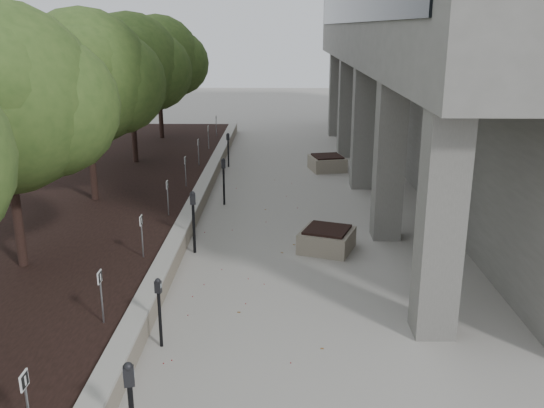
{
  "coord_description": "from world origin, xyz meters",
  "views": [
    {
      "loc": [
        0.69,
        -8.49,
        5.26
      ],
      "look_at": [
        0.46,
        5.09,
        1.15
      ],
      "focal_mm": 38.72,
      "sensor_mm": 36.0,
      "label": 1
    }
  ],
  "objects_px": {
    "planter_back": "(327,163)",
    "parking_meter_3": "(194,222)",
    "crabapple_tree_3": "(87,106)",
    "parking_meter_2": "(160,313)",
    "planter_front": "(327,239)",
    "crabapple_tree_5": "(159,77)",
    "parking_meter_5": "(228,150)",
    "crabapple_tree_2": "(7,139)",
    "crabapple_tree_4": "(131,88)",
    "parking_meter_4": "(224,182)"
  },
  "relations": [
    {
      "from": "crabapple_tree_5",
      "to": "parking_meter_4",
      "type": "xyz_separation_m",
      "value": [
        3.73,
        -9.19,
        -2.39
      ]
    },
    {
      "from": "crabapple_tree_5",
      "to": "planter_front",
      "type": "relative_size",
      "value": 4.55
    },
    {
      "from": "crabapple_tree_3",
      "to": "parking_meter_2",
      "type": "distance_m",
      "value": 8.68
    },
    {
      "from": "parking_meter_2",
      "to": "parking_meter_3",
      "type": "bearing_deg",
      "value": 103.78
    },
    {
      "from": "crabapple_tree_4",
      "to": "parking_meter_2",
      "type": "distance_m",
      "value": 13.27
    },
    {
      "from": "parking_meter_5",
      "to": "planter_back",
      "type": "relative_size",
      "value": 1.09
    },
    {
      "from": "crabapple_tree_5",
      "to": "parking_meter_3",
      "type": "height_order",
      "value": "crabapple_tree_5"
    },
    {
      "from": "crabapple_tree_4",
      "to": "planter_back",
      "type": "distance_m",
      "value": 7.78
    },
    {
      "from": "crabapple_tree_2",
      "to": "crabapple_tree_3",
      "type": "distance_m",
      "value": 5.0
    },
    {
      "from": "crabapple_tree_5",
      "to": "crabapple_tree_4",
      "type": "bearing_deg",
      "value": -90.0
    },
    {
      "from": "crabapple_tree_4",
      "to": "parking_meter_4",
      "type": "relative_size",
      "value": 3.71
    },
    {
      "from": "parking_meter_2",
      "to": "parking_meter_5",
      "type": "relative_size",
      "value": 0.94
    },
    {
      "from": "crabapple_tree_4",
      "to": "planter_back",
      "type": "relative_size",
      "value": 4.4
    },
    {
      "from": "planter_back",
      "to": "parking_meter_3",
      "type": "bearing_deg",
      "value": -113.99
    },
    {
      "from": "planter_front",
      "to": "planter_back",
      "type": "xyz_separation_m",
      "value": [
        0.62,
        8.4,
        0.01
      ]
    },
    {
      "from": "parking_meter_5",
      "to": "crabapple_tree_4",
      "type": "bearing_deg",
      "value": -158.39
    },
    {
      "from": "parking_meter_3",
      "to": "parking_meter_4",
      "type": "xyz_separation_m",
      "value": [
        0.34,
        4.02,
        -0.04
      ]
    },
    {
      "from": "crabapple_tree_4",
      "to": "parking_meter_2",
      "type": "height_order",
      "value": "crabapple_tree_4"
    },
    {
      "from": "parking_meter_3",
      "to": "planter_front",
      "type": "xyz_separation_m",
      "value": [
        3.22,
        0.24,
        -0.5
      ]
    },
    {
      "from": "crabapple_tree_5",
      "to": "parking_meter_5",
      "type": "relative_size",
      "value": 4.05
    },
    {
      "from": "parking_meter_2",
      "to": "parking_meter_4",
      "type": "xyz_separation_m",
      "value": [
        0.29,
        8.38,
        0.1
      ]
    },
    {
      "from": "crabapple_tree_5",
      "to": "crabapple_tree_2",
      "type": "bearing_deg",
      "value": -90.0
    },
    {
      "from": "planter_front",
      "to": "crabapple_tree_5",
      "type": "bearing_deg",
      "value": 117.0
    },
    {
      "from": "crabapple_tree_4",
      "to": "planter_back",
      "type": "bearing_deg",
      "value": 3.39
    },
    {
      "from": "crabapple_tree_5",
      "to": "parking_meter_3",
      "type": "relative_size",
      "value": 3.5
    },
    {
      "from": "planter_back",
      "to": "crabapple_tree_5",
      "type": "bearing_deg",
      "value": 147.71
    },
    {
      "from": "crabapple_tree_5",
      "to": "planter_front",
      "type": "distance_m",
      "value": 14.83
    },
    {
      "from": "crabapple_tree_2",
      "to": "crabapple_tree_3",
      "type": "bearing_deg",
      "value": 90.0
    },
    {
      "from": "crabapple_tree_3",
      "to": "planter_front",
      "type": "bearing_deg",
      "value": -24.2
    },
    {
      "from": "crabapple_tree_4",
      "to": "crabapple_tree_5",
      "type": "xyz_separation_m",
      "value": [
        0.0,
        5.0,
        0.0
      ]
    },
    {
      "from": "parking_meter_2",
      "to": "parking_meter_5",
      "type": "height_order",
      "value": "parking_meter_5"
    },
    {
      "from": "crabapple_tree_4",
      "to": "parking_meter_2",
      "type": "xyz_separation_m",
      "value": [
        3.44,
        -12.57,
        -2.49
      ]
    },
    {
      "from": "planter_front",
      "to": "crabapple_tree_2",
      "type": "bearing_deg",
      "value": -162.94
    },
    {
      "from": "parking_meter_2",
      "to": "planter_back",
      "type": "height_order",
      "value": "parking_meter_2"
    },
    {
      "from": "crabapple_tree_3",
      "to": "parking_meter_4",
      "type": "bearing_deg",
      "value": 12.25
    },
    {
      "from": "crabapple_tree_4",
      "to": "planter_front",
      "type": "height_order",
      "value": "crabapple_tree_4"
    },
    {
      "from": "planter_back",
      "to": "parking_meter_2",
      "type": "bearing_deg",
      "value": -106.27
    },
    {
      "from": "crabapple_tree_3",
      "to": "planter_back",
      "type": "bearing_deg",
      "value": 36.88
    },
    {
      "from": "parking_meter_3",
      "to": "parking_meter_4",
      "type": "bearing_deg",
      "value": 78.5
    },
    {
      "from": "parking_meter_4",
      "to": "planter_back",
      "type": "xyz_separation_m",
      "value": [
        3.51,
        4.62,
        -0.44
      ]
    },
    {
      "from": "crabapple_tree_2",
      "to": "planter_back",
      "type": "bearing_deg",
      "value": 55.25
    },
    {
      "from": "parking_meter_3",
      "to": "planter_back",
      "type": "distance_m",
      "value": 9.47
    },
    {
      "from": "parking_meter_4",
      "to": "parking_meter_5",
      "type": "relative_size",
      "value": 1.09
    },
    {
      "from": "parking_meter_2",
      "to": "planter_front",
      "type": "xyz_separation_m",
      "value": [
        3.17,
        4.6,
        -0.35
      ]
    },
    {
      "from": "crabapple_tree_2",
      "to": "parking_meter_2",
      "type": "xyz_separation_m",
      "value": [
        3.44,
        -2.57,
        -2.49
      ]
    },
    {
      "from": "parking_meter_4",
      "to": "crabapple_tree_3",
      "type": "bearing_deg",
      "value": -177.47
    },
    {
      "from": "parking_meter_2",
      "to": "parking_meter_3",
      "type": "distance_m",
      "value": 4.36
    },
    {
      "from": "crabapple_tree_2",
      "to": "parking_meter_3",
      "type": "xyz_separation_m",
      "value": [
        3.39,
        1.79,
        -2.34
      ]
    },
    {
      "from": "crabapple_tree_5",
      "to": "parking_meter_2",
      "type": "xyz_separation_m",
      "value": [
        3.44,
        -17.57,
        -2.49
      ]
    },
    {
      "from": "crabapple_tree_5",
      "to": "crabapple_tree_3",
      "type": "bearing_deg",
      "value": -90.0
    }
  ]
}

